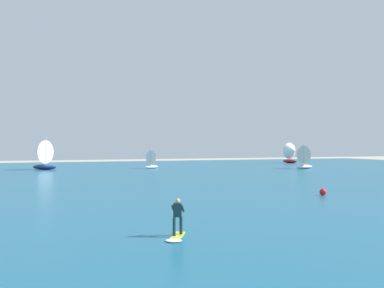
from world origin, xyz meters
name	(u,v)px	position (x,y,z in m)	size (l,w,h in m)	color
ocean	(110,175)	(0.00, 49.48, 0.05)	(160.00, 90.00, 0.10)	#1E607F
kitesurfer	(177,223)	(-2.08, 12.21, 0.70)	(1.42, 1.99, 1.67)	yellow
sailboat_mid_right	(306,157)	(34.10, 52.25, 2.15)	(3.97, 3.46, 4.49)	silver
sailboat_trailing	(153,159)	(9.20, 62.15, 1.75)	(3.23, 2.92, 3.59)	white
sailboat_outermost	(292,153)	(44.16, 71.41, 2.50)	(3.95, 4.59, 5.25)	maroon
sailboat_mid_left	(41,155)	(-9.24, 64.89, 2.62)	(4.92, 4.72, 5.49)	navy
marker_buoy	(323,192)	(13.26, 21.75, 0.37)	(0.54, 0.54, 0.54)	red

